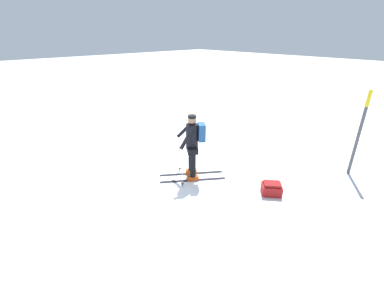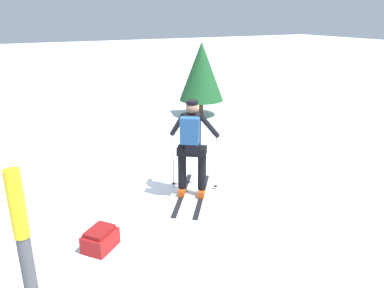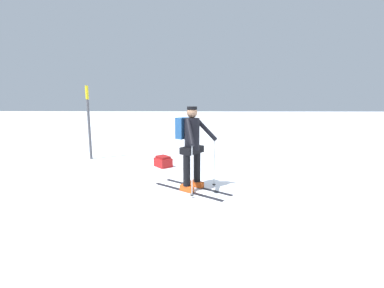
# 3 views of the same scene
# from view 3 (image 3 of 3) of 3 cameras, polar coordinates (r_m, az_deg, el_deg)

# --- Properties ---
(ground_plane) EXTENTS (80.00, 80.00, 0.00)m
(ground_plane) POSITION_cam_3_polar(r_m,az_deg,el_deg) (5.50, 4.94, -10.22)
(ground_plane) COLOR white
(skier) EXTENTS (1.38, 1.67, 1.75)m
(skier) POSITION_cam_3_polar(r_m,az_deg,el_deg) (5.30, -0.19, 0.19)
(skier) COLOR black
(skier) RESTS_ON ground_plane
(dropped_backpack) EXTENTS (0.58, 0.57, 0.31)m
(dropped_backpack) POSITION_cam_3_polar(r_m,az_deg,el_deg) (7.37, -6.43, -3.91)
(dropped_backpack) COLOR maroon
(dropped_backpack) RESTS_ON ground_plane
(trail_marker) EXTENTS (0.09, 0.09, 2.32)m
(trail_marker) POSITION_cam_3_polar(r_m,az_deg,el_deg) (8.75, -22.01, 5.52)
(trail_marker) COLOR #4C4C51
(trail_marker) RESTS_ON ground_plane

